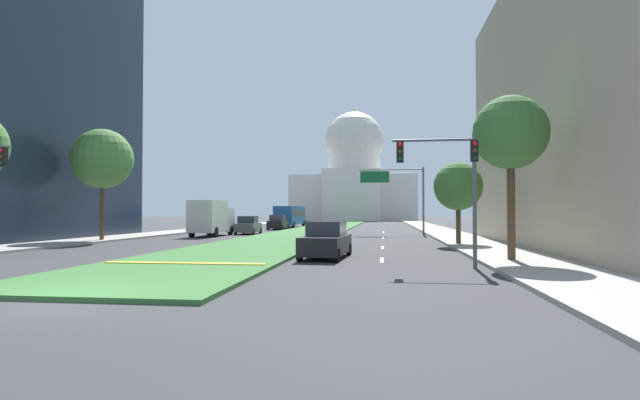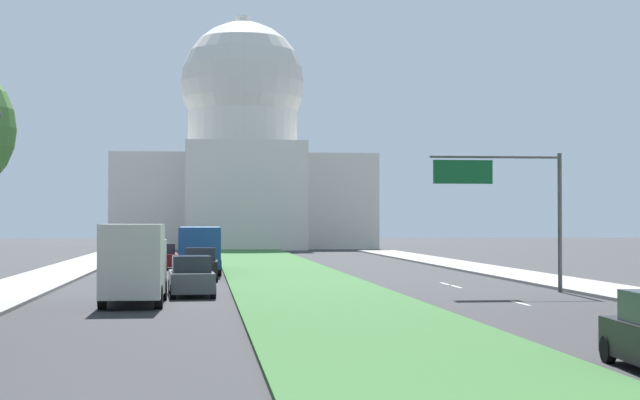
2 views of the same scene
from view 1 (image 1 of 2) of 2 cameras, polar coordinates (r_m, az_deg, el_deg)
name	(u,v)px [view 1 (image 1 of 2)]	position (r m, az deg, el deg)	size (l,w,h in m)	color
ground_plane	(329,227)	(72.01, 1.06, -3.11)	(265.02, 265.02, 0.00)	#333335
grass_median	(324,228)	(66.02, 0.48, -3.21)	(7.34, 108.42, 0.14)	#386B33
median_curb_nose	(184,263)	(20.79, -15.22, -6.97)	(6.61, 0.50, 0.04)	gold
lane_dashes_right	(383,239)	(41.24, 7.21, -4.41)	(0.16, 34.75, 0.01)	silver
sidewalk_left	(207,229)	(63.42, -12.81, -3.25)	(4.00, 108.42, 0.15)	#9E9991
sidewalk_right	(437,230)	(59.83, 13.16, -3.36)	(4.00, 108.42, 0.15)	#9E9991
midrise_block_right	(634,101)	(34.74, 32.22, 9.57)	(12.82, 28.20, 17.34)	tan
capitol_building	(354,178)	(131.67, 3.92, 2.56)	(31.77, 23.14, 29.37)	silver
traffic_light_near_right	(452,172)	(20.34, 14.88, 3.16)	(3.34, 0.35, 5.20)	#515456
overhead_guide_sign	(398,186)	(48.79, 8.92, 1.56)	(6.30, 0.20, 6.50)	#515456
street_tree_right_near	(510,134)	(23.38, 20.91, 7.10)	(3.21, 3.21, 7.27)	#4C3823
street_tree_left_mid	(102,159)	(40.56, -23.58, 4.30)	(4.44, 4.44, 8.37)	#4C3823
street_tree_right_mid	(458,187)	(34.05, 15.49, 1.49)	(3.19, 3.19, 5.49)	#4C3823
sedan_lead_stopped	(326,241)	(23.92, 0.71, -4.68)	(2.18, 4.73, 1.76)	black
sedan_midblock	(248,226)	(50.01, -8.18, -2.92)	(2.17, 4.61, 1.79)	#4C5156
sedan_distant	(278,223)	(61.64, -4.82, -2.61)	(2.00, 4.18, 1.84)	black
sedan_far_horizon	(281,221)	(75.84, -4.50, -2.39)	(1.97, 4.43, 1.78)	maroon
box_truck_delivery	(211,218)	(46.32, -12.31, -1.98)	(2.40, 6.40, 3.20)	silver
city_bus	(290,215)	(69.89, -3.41, -1.71)	(2.62, 11.00, 2.95)	#1E4C8C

